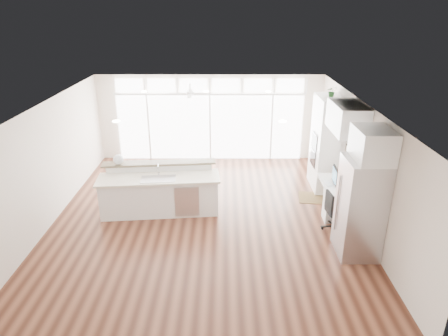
{
  "coord_description": "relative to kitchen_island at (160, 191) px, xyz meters",
  "views": [
    {
      "loc": [
        0.47,
        -8.25,
        4.67
      ],
      "look_at": [
        0.45,
        0.6,
        1.03
      ],
      "focal_mm": 32.0,
      "sensor_mm": 36.0,
      "label": 1
    }
  ],
  "objects": [
    {
      "name": "refrigerator",
      "position": [
        4.19,
        -1.64,
        0.44
      ],
      "size": [
        0.76,
        0.9,
        2.0
      ],
      "primitive_type": "cube",
      "color": "#BBBCC0",
      "rests_on": "floor"
    },
    {
      "name": "transom_row",
      "position": [
        1.08,
        3.65,
        1.82
      ],
      "size": [
        5.9,
        0.06,
        0.4
      ],
      "primitive_type": "cube",
      "color": "white",
      "rests_on": "wall_back"
    },
    {
      "name": "ceiling_fan",
      "position": [
        0.58,
        2.51,
        1.92
      ],
      "size": [
        1.16,
        1.16,
        0.32
      ],
      "primitive_type": "cube",
      "color": "white",
      "rests_on": "ceiling"
    },
    {
      "name": "fishbowl",
      "position": [
        -0.98,
        0.31,
        0.69
      ],
      "size": [
        0.28,
        0.28,
        0.24
      ],
      "primitive_type": "sphere",
      "rotation": [
        0.0,
        0.0,
        0.16
      ],
      "color": "white",
      "rests_on": "kitchen_island"
    },
    {
      "name": "framed_photos",
      "position": [
        4.54,
        0.63,
        0.84
      ],
      "size": [
        0.06,
        0.22,
        0.8
      ],
      "primitive_type": "cube",
      "color": "black",
      "rests_on": "wall_right"
    },
    {
      "name": "desk_nook",
      "position": [
        4.21,
        0.01,
        -0.18
      ],
      "size": [
        0.72,
        1.3,
        0.76
      ],
      "primitive_type": "cube",
      "color": "white",
      "rests_on": "floor"
    },
    {
      "name": "potted_plant",
      "position": [
        4.25,
        1.51,
        2.04
      ],
      "size": [
        0.25,
        0.28,
        0.21
      ],
      "primitive_type": "imported",
      "rotation": [
        0.0,
        0.0,
        -0.03
      ],
      "color": "#295F28",
      "rests_on": "oven_cabinet"
    },
    {
      "name": "desk_window",
      "position": [
        4.54,
        0.01,
        0.99
      ],
      "size": [
        0.04,
        0.85,
        0.85
      ],
      "primitive_type": "cube",
      "color": "white",
      "rests_on": "wall_right"
    },
    {
      "name": "wall_front",
      "position": [
        1.08,
        -4.29,
        0.79
      ],
      "size": [
        7.0,
        0.04,
        2.7
      ],
      "primitive_type": "cube",
      "color": "beige",
      "rests_on": "floor"
    },
    {
      "name": "monitor",
      "position": [
        4.13,
        0.01,
        0.41
      ],
      "size": [
        0.11,
        0.51,
        0.42
      ],
      "primitive_type": "cube",
      "rotation": [
        0.0,
        0.0,
        -0.06
      ],
      "color": "black",
      "rests_on": "desk_nook"
    },
    {
      "name": "glass_wall",
      "position": [
        1.08,
        3.65,
        0.49
      ],
      "size": [
        5.8,
        0.06,
        2.08
      ],
      "primitive_type": "cube",
      "color": "white",
      "rests_on": "wall_back"
    },
    {
      "name": "oven_cabinet",
      "position": [
        4.25,
        1.51,
        0.69
      ],
      "size": [
        0.64,
        1.2,
        2.5
      ],
      "primitive_type": "cube",
      "color": "white",
      "rests_on": "floor"
    },
    {
      "name": "fridge_cabinet",
      "position": [
        4.25,
        -1.64,
        1.74
      ],
      "size": [
        0.64,
        0.9,
        0.6
      ],
      "primitive_type": "cube",
      "color": "white",
      "rests_on": "wall_right"
    },
    {
      "name": "keyboard",
      "position": [
        3.96,
        0.01,
        0.2
      ],
      "size": [
        0.17,
        0.32,
        0.02
      ],
      "primitive_type": "cube",
      "rotation": [
        0.0,
        0.0,
        0.17
      ],
      "color": "white",
      "rests_on": "desk_nook"
    },
    {
      "name": "ceiling",
      "position": [
        1.08,
        -0.29,
        2.14
      ],
      "size": [
        7.0,
        8.0,
        0.02
      ],
      "primitive_type": "cube",
      "color": "white",
      "rests_on": "wall_back"
    },
    {
      "name": "upper_cabinets",
      "position": [
        4.25,
        0.01,
        1.79
      ],
      "size": [
        0.64,
        1.3,
        0.64
      ],
      "primitive_type": "cube",
      "color": "white",
      "rests_on": "wall_right"
    },
    {
      "name": "wall_left",
      "position": [
        -2.42,
        -0.29,
        0.79
      ],
      "size": [
        0.04,
        8.0,
        2.7
      ],
      "primitive_type": "cube",
      "color": "beige",
      "rests_on": "floor"
    },
    {
      "name": "kitchen_island",
      "position": [
        0.0,
        0.0,
        0.0
      ],
      "size": [
        2.93,
        1.34,
        1.13
      ],
      "primitive_type": "cube",
      "rotation": [
        0.0,
        0.0,
        0.1
      ],
      "color": "white",
      "rests_on": "floor"
    },
    {
      "name": "wall_back",
      "position": [
        1.08,
        3.71,
        0.79
      ],
      "size": [
        7.0,
        0.04,
        2.7
      ],
      "primitive_type": "cube",
      "color": "beige",
      "rests_on": "floor"
    },
    {
      "name": "rug",
      "position": [
        3.96,
        0.75,
        -0.56
      ],
      "size": [
        1.05,
        0.82,
        0.01
      ],
      "primitive_type": "cube",
      "rotation": [
        0.0,
        0.0,
        -0.13
      ],
      "color": "#3C2813",
      "rests_on": "floor"
    },
    {
      "name": "floor",
      "position": [
        1.08,
        -0.29,
        -0.57
      ],
      "size": [
        7.0,
        8.0,
        0.02
      ],
      "primitive_type": "cube",
      "color": "#3F1E13",
      "rests_on": "ground"
    },
    {
      "name": "recessed_lights",
      "position": [
        1.08,
        -0.09,
        2.12
      ],
      "size": [
        3.4,
        3.0,
        0.02
      ],
      "primitive_type": "cube",
      "color": "white",
      "rests_on": "ceiling"
    },
    {
      "name": "office_chair",
      "position": [
        4.03,
        -0.77,
        -0.12
      ],
      "size": [
        0.51,
        0.48,
        0.89
      ],
      "primitive_type": "cube",
      "rotation": [
        0.0,
        0.0,
        0.11
      ],
      "color": "black",
      "rests_on": "floor"
    },
    {
      "name": "wall_right",
      "position": [
        4.58,
        -0.29,
        0.79
      ],
      "size": [
        0.04,
        8.0,
        2.7
      ],
      "primitive_type": "cube",
      "color": "beige",
      "rests_on": "floor"
    }
  ]
}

